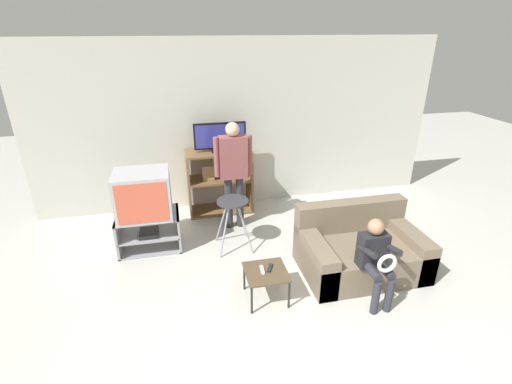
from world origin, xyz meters
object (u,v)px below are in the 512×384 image
Objects in this scene: media_shelf at (219,181)px; television_flat at (220,138)px; snack_table at (266,274)px; remote_control_white at (262,270)px; person_standing_adult at (233,166)px; person_seated_child at (376,256)px; couch at (359,250)px; folding_stool at (233,208)px; television_main at (143,194)px; remote_control_black at (270,268)px; tv_stand at (149,231)px.

television_flat reaches higher than media_shelf.
media_shelf reaches higher than snack_table.
remote_control_white is (0.12, -2.19, -0.84)m from television_flat.
person_standing_adult reaches higher than person_seated_child.
remote_control_white is 0.10× the size of couch.
media_shelf reaches higher than couch.
television_flat reaches higher than couch.
television_flat is 1.12× the size of folding_stool.
snack_table is at bearing 167.75° from person_seated_child.
folding_stool is at bearing -90.38° from television_flat.
television_flat is 2.39m from snack_table.
remote_control_white is at bearing -83.03° from folding_stool.
television_flat reaches higher than folding_stool.
couch is (1.24, 0.29, -0.06)m from snack_table.
television_main is 1.27m from person_standing_adult.
folding_stool is at bearing -101.01° from person_standing_adult.
couch is at bearing -29.79° from folding_stool.
remote_control_black is 0.15× the size of person_seated_child.
tv_stand is 1.40m from media_shelf.
person_standing_adult is (-1.30, 1.36, 0.69)m from couch.
tv_stand is 0.57× the size of couch.
media_shelf reaches higher than remote_control_black.
television_main reaches higher than remote_control_black.
remote_control_white is (1.22, -1.31, 0.12)m from tv_stand.
folding_stool is (1.09, -0.24, 0.34)m from tv_stand.
television_main is 0.87× the size of television_flat.
television_main is 1.89m from remote_control_black.
tv_stand reaches higher than snack_table.
television_main is 1.52× the size of snack_table.
media_shelf is at bearing 104.08° from person_standing_adult.
media_shelf is 1.12m from folding_stool.
person_standing_adult is at bearing 92.08° from snack_table.
couch is (1.27, 0.27, -0.11)m from remote_control_white.
remote_control_black is at bearing -44.76° from tv_stand.
remote_control_white is at bearing -85.78° from media_shelf.
tv_stand is 1.17m from folding_stool.
tv_stand is at bearing -141.48° from television_flat.
tv_stand is 2.70m from couch.
television_flat is (0.04, -0.00, 0.69)m from media_shelf.
tv_stand is at bearing 161.21° from remote_control_black.
folding_stool is (-0.01, -1.11, -0.63)m from television_flat.
folding_stool is 4.83× the size of remote_control_black.
remote_control_white is at bearing -143.02° from remote_control_black.
couch is (1.41, -0.80, -0.33)m from folding_stool.
folding_stool is 1.14m from snack_table.
person_seated_child is at bearing -61.80° from media_shelf.
television_main reaches higher than media_shelf.
media_shelf is 0.71× the size of couch.
television_main is at bearing 146.85° from person_seated_child.
folding_stool is 1.56× the size of snack_table.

